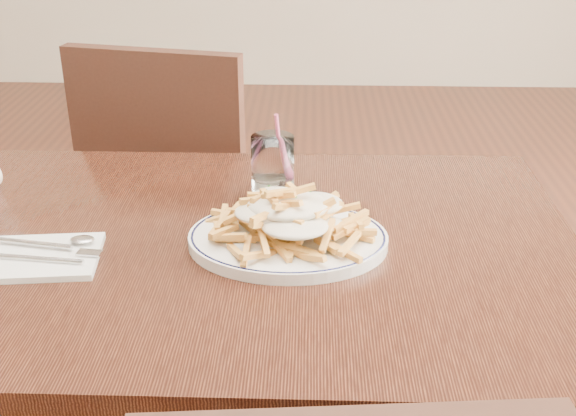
{
  "coord_description": "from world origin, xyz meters",
  "views": [
    {
      "loc": [
        0.14,
        -1.08,
        1.34
      ],
      "look_at": [
        0.1,
        -0.02,
        0.82
      ],
      "focal_mm": 45.0,
      "sensor_mm": 36.0,
      "label": 1
    }
  ],
  "objects_px": {
    "table": "(230,279)",
    "loaded_fries": "(288,212)",
    "water_glass": "(273,174)",
    "fries_plate": "(288,239)",
    "chair_far": "(178,192)"
  },
  "relations": [
    {
      "from": "fries_plate",
      "to": "water_glass",
      "type": "relative_size",
      "value": 2.33
    },
    {
      "from": "table",
      "to": "water_glass",
      "type": "relative_size",
      "value": 6.84
    },
    {
      "from": "table",
      "to": "fries_plate",
      "type": "relative_size",
      "value": 2.93
    },
    {
      "from": "table",
      "to": "fries_plate",
      "type": "distance_m",
      "value": 0.14
    },
    {
      "from": "table",
      "to": "water_glass",
      "type": "xyz_separation_m",
      "value": [
        0.07,
        0.16,
        0.13
      ]
    },
    {
      "from": "table",
      "to": "chair_far",
      "type": "relative_size",
      "value": 1.27
    },
    {
      "from": "table",
      "to": "water_glass",
      "type": "distance_m",
      "value": 0.22
    },
    {
      "from": "fries_plate",
      "to": "water_glass",
      "type": "height_order",
      "value": "water_glass"
    },
    {
      "from": "table",
      "to": "loaded_fries",
      "type": "bearing_deg",
      "value": -9.13
    },
    {
      "from": "loaded_fries",
      "to": "water_glass",
      "type": "relative_size",
      "value": 1.74
    },
    {
      "from": "loaded_fries",
      "to": "water_glass",
      "type": "bearing_deg",
      "value": 101.07
    },
    {
      "from": "table",
      "to": "loaded_fries",
      "type": "relative_size",
      "value": 3.94
    },
    {
      "from": "fries_plate",
      "to": "table",
      "type": "bearing_deg",
      "value": 170.87
    },
    {
      "from": "table",
      "to": "chair_far",
      "type": "bearing_deg",
      "value": 107.95
    },
    {
      "from": "fries_plate",
      "to": "water_glass",
      "type": "bearing_deg",
      "value": 101.07
    }
  ]
}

